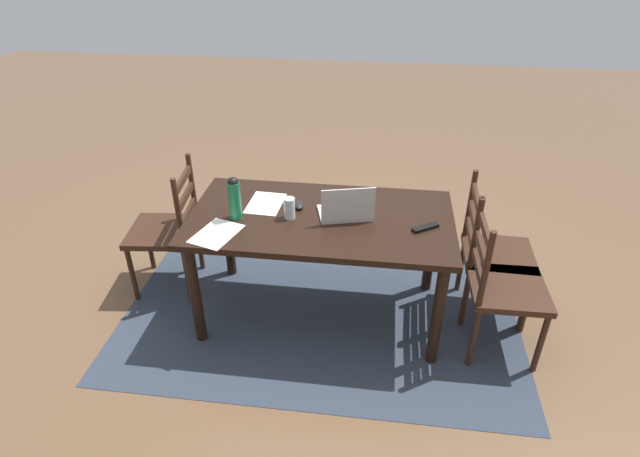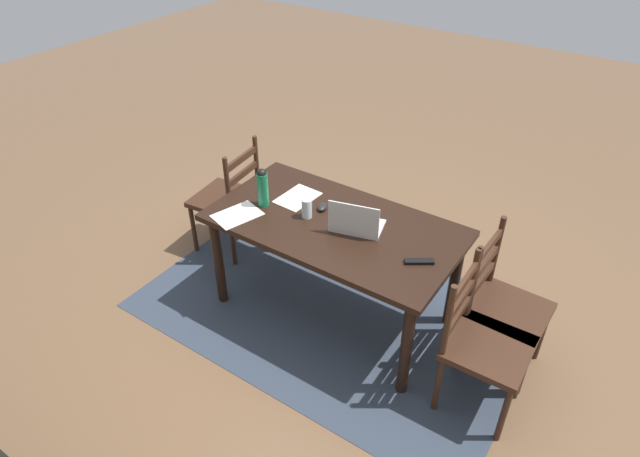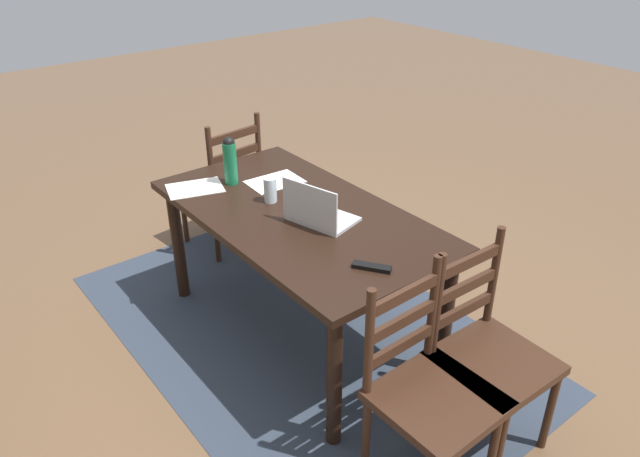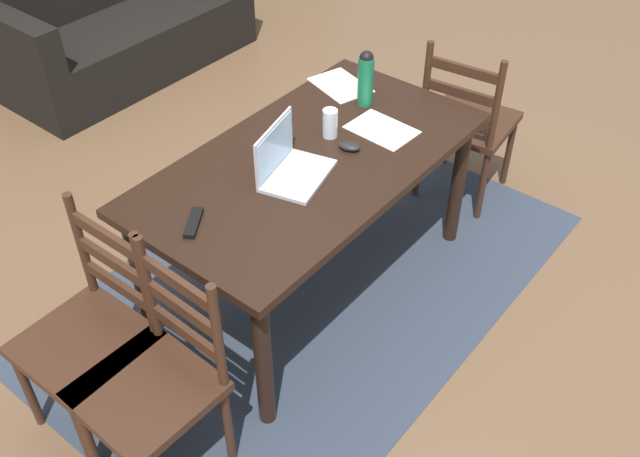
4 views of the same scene
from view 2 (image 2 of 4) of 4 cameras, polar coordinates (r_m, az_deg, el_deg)
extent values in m
plane|color=brown|center=(3.99, 1.34, -8.39)|extent=(14.00, 14.00, 0.00)
cube|color=#333D4C|center=(3.99, 1.34, -8.35)|extent=(2.64, 1.68, 0.01)
cube|color=black|center=(3.52, 1.50, 0.33)|extent=(1.61, 0.87, 0.04)
cylinder|color=black|center=(3.77, 13.75, -5.37)|extent=(0.07, 0.07, 0.72)
cylinder|color=black|center=(4.32, -4.15, 1.54)|extent=(0.07, 0.07, 0.72)
cylinder|color=black|center=(3.28, 8.92, -12.21)|extent=(0.07, 0.07, 0.72)
cylinder|color=black|center=(3.90, -10.49, -3.31)|extent=(0.07, 0.07, 0.72)
cube|color=#3D2316|center=(3.51, 19.01, -8.16)|extent=(0.45, 0.45, 0.04)
cylinder|color=#3D2316|center=(3.79, 22.01, -10.10)|extent=(0.04, 0.04, 0.43)
cylinder|color=#3D2316|center=(3.52, 20.15, -13.87)|extent=(0.04, 0.04, 0.43)
cylinder|color=#3D2316|center=(3.83, 16.65, -8.04)|extent=(0.04, 0.04, 0.43)
cylinder|color=#3D2316|center=(3.57, 14.36, -11.56)|extent=(0.04, 0.04, 0.43)
cylinder|color=#3D2316|center=(3.53, 17.81, -2.23)|extent=(0.04, 0.04, 0.50)
cylinder|color=#3D2316|center=(3.24, 15.44, -5.60)|extent=(0.04, 0.04, 0.50)
cube|color=#3D2316|center=(3.45, 16.40, -5.13)|extent=(0.03, 0.36, 0.05)
cube|color=#3D2316|center=(3.37, 16.75, -3.51)|extent=(0.03, 0.36, 0.05)
cube|color=#3D2316|center=(3.30, 17.11, -1.81)|extent=(0.03, 0.36, 0.05)
cube|color=#3D2316|center=(3.26, 17.10, -11.77)|extent=(0.45, 0.45, 0.04)
cylinder|color=#3D2316|center=(3.54, 20.39, -13.45)|extent=(0.04, 0.04, 0.43)
cylinder|color=#3D2316|center=(3.29, 18.48, -17.85)|extent=(0.04, 0.04, 0.43)
cylinder|color=#3D2316|center=(3.58, 14.55, -11.34)|extent=(0.04, 0.04, 0.43)
cylinder|color=#3D2316|center=(3.33, 12.13, -15.46)|extent=(0.04, 0.04, 0.43)
cylinder|color=#3D2316|center=(3.26, 15.64, -5.38)|extent=(0.04, 0.04, 0.50)
cylinder|color=#3D2316|center=(2.98, 13.10, -9.46)|extent=(0.04, 0.04, 0.50)
cube|color=#3D2316|center=(3.18, 14.17, -8.66)|extent=(0.03, 0.36, 0.05)
cube|color=#3D2316|center=(3.10, 14.50, -6.99)|extent=(0.03, 0.36, 0.05)
cube|color=#3D2316|center=(3.02, 14.84, -5.23)|extent=(0.03, 0.36, 0.05)
cube|color=#3D2316|center=(4.39, -9.90, 3.08)|extent=(0.49, 0.49, 0.04)
cylinder|color=#3D2316|center=(4.50, -12.96, -0.03)|extent=(0.04, 0.04, 0.43)
cylinder|color=#3D2316|center=(4.74, -10.14, 2.33)|extent=(0.04, 0.04, 0.43)
cylinder|color=#3D2316|center=(4.30, -9.02, -1.39)|extent=(0.04, 0.04, 0.43)
cylinder|color=#3D2316|center=(4.55, -6.28, 1.14)|extent=(0.04, 0.04, 0.43)
cylinder|color=#3D2316|center=(4.03, -9.53, 4.11)|extent=(0.04, 0.04, 0.50)
cylinder|color=#3D2316|center=(4.29, -6.58, 6.47)|extent=(0.04, 0.04, 0.50)
cube|color=#3D2316|center=(4.21, -7.90, 4.15)|extent=(0.06, 0.36, 0.05)
cube|color=#3D2316|center=(4.14, -8.04, 5.63)|extent=(0.06, 0.36, 0.05)
cube|color=#3D2316|center=(4.08, -8.18, 7.15)|extent=(0.06, 0.36, 0.05)
cube|color=silver|center=(3.48, 3.90, 0.32)|extent=(0.37, 0.29, 0.02)
cube|color=silver|center=(3.33, 3.47, 0.92)|extent=(0.31, 0.09, 0.21)
cube|color=#A5CCEA|center=(3.33, 3.50, 0.98)|extent=(0.29, 0.08, 0.19)
cylinder|color=#197247|center=(3.64, -5.95, 4.04)|extent=(0.07, 0.07, 0.24)
sphere|color=black|center=(3.58, -6.07, 5.68)|extent=(0.07, 0.07, 0.07)
cylinder|color=silver|center=(3.53, -1.38, 2.12)|extent=(0.07, 0.07, 0.13)
ellipsoid|color=black|center=(3.63, 0.24, 2.26)|extent=(0.09, 0.11, 0.03)
cube|color=black|center=(3.23, 10.25, -3.38)|extent=(0.17, 0.13, 0.02)
cube|color=white|center=(3.62, -8.57, 1.40)|extent=(0.29, 0.34, 0.00)
cube|color=white|center=(3.76, -2.34, 3.22)|extent=(0.23, 0.31, 0.00)
camera|label=1|loc=(1.28, -60.85, -3.36)|focal=28.78mm
camera|label=3|loc=(1.22, 60.30, -13.58)|focal=34.06mm
camera|label=4|loc=(4.09, 44.41, 23.63)|focal=40.44mm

